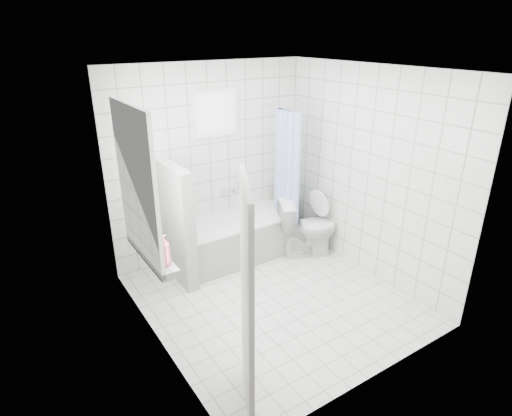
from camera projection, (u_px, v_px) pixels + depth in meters
ground at (274, 299)px, 5.06m from camera, size 3.00×3.00×0.00m
ceiling at (278, 69)px, 4.06m from camera, size 3.00×3.00×0.00m
wall_back at (210, 163)px, 5.72m from camera, size 2.80×0.02×2.60m
wall_front at (385, 254)px, 3.40m from camera, size 2.80×0.02×2.60m
wall_left at (149, 227)px, 3.85m from camera, size 0.02×3.00×2.60m
wall_right at (368, 174)px, 5.27m from camera, size 0.02×3.00×2.60m
window_left at (140, 186)px, 3.99m from camera, size 0.01×0.90×1.40m
window_back at (217, 114)px, 5.48m from camera, size 0.50×0.01×0.50m
window_sill at (152, 254)px, 4.30m from camera, size 0.18×1.02×0.08m
door at (247, 305)px, 3.27m from camera, size 0.40×0.73×2.00m
bathtub at (235, 238)px, 5.89m from camera, size 1.59×0.77×0.58m
partition_wall at (176, 223)px, 5.24m from camera, size 0.15×0.85×1.50m
tiled_ledge at (281, 217)px, 6.59m from camera, size 0.40×0.24×0.55m
toilet at (308, 228)px, 5.93m from camera, size 0.91×0.74×0.81m
curtain_rod at (282, 108)px, 5.58m from camera, size 0.02×0.80×0.02m
shower_curtain at (286, 176)px, 5.83m from camera, size 0.14×0.48×1.78m
tub_faucet at (228, 192)px, 5.98m from camera, size 0.18×0.06×0.06m
sill_bottles at (157, 245)px, 4.13m from camera, size 0.16×0.78×0.31m
ledge_bottles at (282, 193)px, 6.42m from camera, size 0.20×0.16×0.28m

